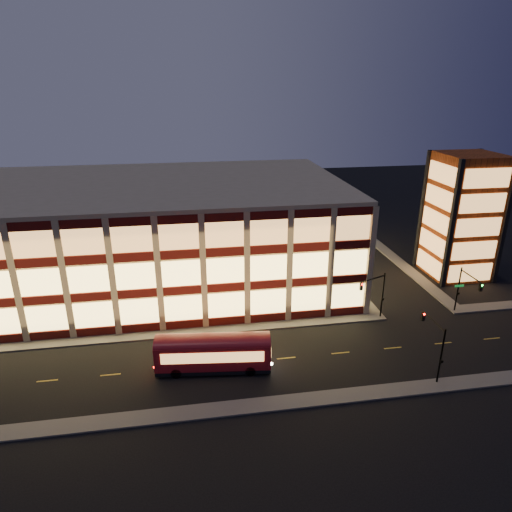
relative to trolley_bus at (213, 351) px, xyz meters
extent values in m
plane|color=black|center=(-2.28, 6.66, -2.15)|extent=(200.00, 200.00, 0.00)
cube|color=#514F4C|center=(-5.28, 7.66, -2.07)|extent=(54.00, 2.00, 0.15)
cube|color=#514F4C|center=(20.72, 23.66, -2.07)|extent=(2.00, 30.00, 0.15)
cube|color=#514F4C|center=(37.72, 7.66, -2.07)|extent=(14.00, 2.00, 0.15)
cube|color=#514F4C|center=(31.72, 23.66, -2.07)|extent=(2.00, 30.00, 0.15)
cube|color=#514F4C|center=(-2.28, -6.34, -2.07)|extent=(100.00, 2.00, 0.15)
cube|color=tan|center=(-5.28, 23.66, 4.85)|extent=(50.00, 30.00, 14.00)
cube|color=tan|center=(-5.28, 23.66, 12.10)|extent=(50.40, 30.40, 0.50)
cube|color=#470C0A|center=(-5.28, 8.54, -1.50)|extent=(50.10, 0.25, 1.00)
cube|color=#E6BF60|center=(-5.28, 8.56, 0.60)|extent=(49.00, 0.20, 3.00)
cube|color=#470C0A|center=(19.84, 23.66, -1.50)|extent=(0.25, 30.10, 1.00)
cube|color=#E6BF60|center=(19.82, 23.66, 0.60)|extent=(0.20, 29.00, 3.00)
cube|color=#470C0A|center=(-5.28, 8.54, 2.90)|extent=(50.10, 0.25, 1.00)
cube|color=#E6BF60|center=(-5.28, 8.56, 5.00)|extent=(49.00, 0.20, 3.00)
cube|color=#470C0A|center=(19.84, 23.66, 2.90)|extent=(0.25, 30.10, 1.00)
cube|color=#E6BF60|center=(19.82, 23.66, 5.00)|extent=(0.20, 29.00, 3.00)
cube|color=#470C0A|center=(-5.28, 8.54, 7.30)|extent=(50.10, 0.25, 1.00)
cube|color=#E6BF60|center=(-5.28, 8.56, 9.40)|extent=(49.00, 0.20, 3.00)
cube|color=#470C0A|center=(19.84, 23.66, 7.30)|extent=(0.25, 30.10, 1.00)
cube|color=#E6BF60|center=(19.82, 23.66, 9.40)|extent=(0.20, 29.00, 3.00)
cube|color=#8C3814|center=(37.72, 18.66, 6.85)|extent=(8.00, 8.00, 18.00)
cube|color=black|center=(33.72, 14.66, 6.85)|extent=(0.60, 0.60, 18.00)
cube|color=black|center=(41.72, 14.66, 6.85)|extent=(0.60, 0.60, 18.00)
cube|color=black|center=(33.72, 22.66, 6.85)|extent=(0.60, 0.60, 18.00)
cube|color=black|center=(41.72, 22.66, 6.85)|extent=(0.60, 0.60, 18.00)
cube|color=#EC9F52|center=(37.72, 14.58, -0.35)|extent=(6.60, 0.16, 2.60)
cube|color=#EC9F52|center=(33.64, 18.66, -0.35)|extent=(0.16, 6.60, 2.60)
cube|color=#EC9F52|center=(37.72, 14.58, 3.05)|extent=(6.60, 0.16, 2.60)
cube|color=#EC9F52|center=(33.64, 18.66, 3.05)|extent=(0.16, 6.60, 2.60)
cube|color=#EC9F52|center=(37.72, 14.58, 6.45)|extent=(6.60, 0.16, 2.60)
cube|color=#EC9F52|center=(33.64, 18.66, 6.45)|extent=(0.16, 6.60, 2.60)
cube|color=#EC9F52|center=(37.72, 14.58, 9.85)|extent=(6.60, 0.16, 2.60)
cube|color=#EC9F52|center=(33.64, 18.66, 9.85)|extent=(0.16, 6.60, 2.60)
cube|color=#EC9F52|center=(37.72, 14.58, 13.25)|extent=(6.60, 0.16, 2.60)
cube|color=#EC9F52|center=(33.64, 18.66, 13.25)|extent=(0.16, 6.60, 2.60)
cylinder|color=black|center=(21.22, 7.46, 0.85)|extent=(0.18, 0.18, 6.00)
cylinder|color=black|center=(19.47, 6.71, 3.55)|extent=(3.56, 1.63, 0.14)
cube|color=black|center=(17.72, 5.96, 3.05)|extent=(0.32, 0.32, 0.95)
sphere|color=#FF0C05|center=(17.72, 5.78, 3.35)|extent=(0.20, 0.20, 0.20)
cube|color=black|center=(21.22, 7.26, 0.45)|extent=(0.25, 0.18, 0.28)
cylinder|color=black|center=(31.22, 7.46, 0.85)|extent=(0.18, 0.18, 6.00)
cylinder|color=black|center=(31.22, 5.46, 3.55)|extent=(0.14, 4.00, 0.14)
cube|color=black|center=(31.22, 3.46, 3.05)|extent=(0.32, 0.32, 0.95)
sphere|color=#0CFF26|center=(31.22, 3.28, 3.35)|extent=(0.20, 0.20, 0.20)
cube|color=black|center=(31.22, 7.26, 0.45)|extent=(0.25, 0.18, 0.28)
cube|color=#0C7226|center=(31.22, 7.31, 1.45)|extent=(1.20, 0.06, 0.28)
cylinder|color=black|center=(21.22, -5.84, 0.85)|extent=(0.18, 0.18, 6.00)
cylinder|color=black|center=(21.22, -3.84, 3.55)|extent=(0.14, 4.00, 0.14)
cube|color=black|center=(21.22, -1.84, 3.05)|extent=(0.32, 0.32, 0.95)
sphere|color=#FF0C05|center=(21.22, -2.02, 3.35)|extent=(0.20, 0.20, 0.20)
cube|color=black|center=(21.22, -6.04, 0.45)|extent=(0.25, 0.18, 0.28)
cube|color=maroon|center=(0.00, 0.00, -0.20)|extent=(11.69, 4.13, 2.63)
cube|color=black|center=(0.00, 0.00, -1.75)|extent=(11.69, 4.13, 0.40)
cylinder|color=black|center=(-3.78, -0.84, -1.63)|extent=(1.06, 0.46, 1.03)
cylinder|color=black|center=(-3.50, 1.66, -1.63)|extent=(1.06, 0.46, 1.03)
cylinder|color=black|center=(3.50, -1.66, -1.63)|extent=(1.06, 0.46, 1.03)
cylinder|color=black|center=(3.78, 0.84, -1.63)|extent=(1.06, 0.46, 1.03)
cube|color=#EC9F52|center=(-0.16, -1.45, 0.14)|extent=(10.01, 1.19, 1.14)
cube|color=#EC9F52|center=(0.16, 1.45, 0.14)|extent=(10.01, 1.19, 1.14)
camera|label=1|loc=(-2.11, -39.34, 25.44)|focal=32.00mm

